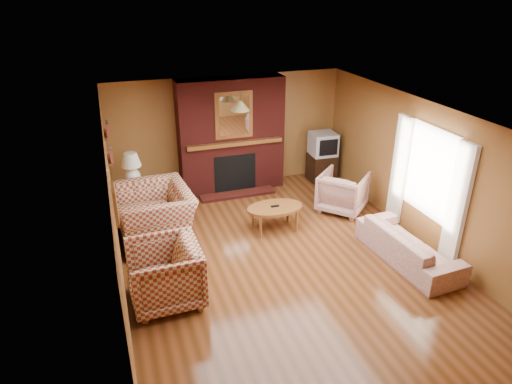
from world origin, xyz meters
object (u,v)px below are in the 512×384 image
object	(u,v)px
floral_armchair	(343,192)
coffee_table	(275,209)
plaid_loveseat	(155,214)
tv_stand	(321,167)
plaid_armchair	(165,274)
floral_sofa	(408,246)
side_table	(135,198)
fireplace	(231,137)
table_lamp	(131,167)
crt_tv	(323,144)

from	to	relation	value
floral_armchair	coffee_table	xyz separation A→B (m)	(-1.54, -0.32, 0.03)
plaid_loveseat	tv_stand	xyz separation A→B (m)	(3.90, 1.42, -0.15)
plaid_armchair	floral_sofa	xyz separation A→B (m)	(3.85, -0.21, -0.17)
floral_armchair	side_table	size ratio (longest dim) A/B	1.36
plaid_loveseat	floral_armchair	size ratio (longest dim) A/B	1.63
floral_armchair	coffee_table	distance (m)	1.57
fireplace	plaid_loveseat	size ratio (longest dim) A/B	1.71
plaid_loveseat	tv_stand	size ratio (longest dim) A/B	2.29
fireplace	table_lamp	bearing A→B (deg)	-165.71
plaid_armchair	tv_stand	size ratio (longest dim) A/B	1.62
plaid_armchair	floral_armchair	size ratio (longest dim) A/B	1.15
floral_armchair	side_table	world-z (taller)	floral_armchair
plaid_armchair	table_lamp	size ratio (longest dim) A/B	1.62
side_table	tv_stand	size ratio (longest dim) A/B	1.04
fireplace	crt_tv	xyz separation A→B (m)	(2.05, -0.19, -0.32)
side_table	table_lamp	distance (m)	0.66
fireplace	side_table	xyz separation A→B (m)	(-2.10, -0.53, -0.86)
plaid_armchair	crt_tv	world-z (taller)	crt_tv
tv_stand	floral_armchair	bearing A→B (deg)	-100.66
floral_sofa	plaid_loveseat	bearing A→B (deg)	57.64
plaid_loveseat	floral_sofa	distance (m)	4.27
coffee_table	side_table	bearing A→B (deg)	147.50
plaid_loveseat	table_lamp	size ratio (longest dim) A/B	2.29
floral_armchair	table_lamp	size ratio (longest dim) A/B	1.41
plaid_armchair	floral_armchair	distance (m)	4.10
floral_sofa	tv_stand	world-z (taller)	tv_stand
plaid_armchair	side_table	xyz separation A→B (m)	(-0.15, 2.90, -0.13)
floral_armchair	crt_tv	distance (m)	1.60
plaid_armchair	coffee_table	size ratio (longest dim) A/B	0.97
plaid_loveseat	plaid_armchair	distance (m)	1.83
tv_stand	crt_tv	bearing A→B (deg)	-89.95
plaid_armchair	fireplace	bearing A→B (deg)	149.10
plaid_armchair	side_table	distance (m)	2.90
fireplace	side_table	bearing A→B (deg)	-165.71
plaid_loveseat	side_table	bearing A→B (deg)	-171.78
tv_stand	table_lamp	bearing A→B (deg)	-175.13
floral_armchair	tv_stand	bearing A→B (deg)	-53.22
table_lamp	tv_stand	distance (m)	4.22
floral_sofa	tv_stand	size ratio (longest dim) A/B	3.10
tv_stand	floral_sofa	bearing A→B (deg)	-92.44
plaid_loveseat	crt_tv	xyz separation A→B (m)	(3.90, 1.41, 0.41)
floral_sofa	side_table	xyz separation A→B (m)	(-4.00, 3.11, 0.04)
fireplace	crt_tv	world-z (taller)	fireplace
fireplace	tv_stand	world-z (taller)	fireplace
side_table	table_lamp	world-z (taller)	table_lamp
table_lamp	tv_stand	bearing A→B (deg)	4.82
fireplace	plaid_armchair	distance (m)	4.01
plaid_loveseat	floral_armchair	distance (m)	3.62
plaid_loveseat	side_table	size ratio (longest dim) A/B	2.21
side_table	tv_stand	distance (m)	4.16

